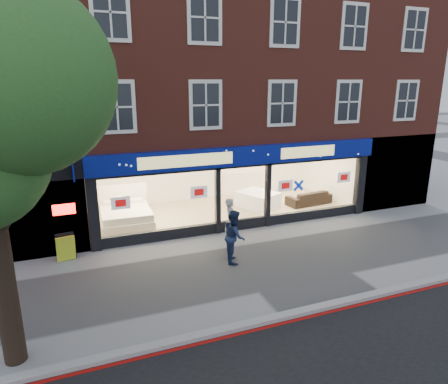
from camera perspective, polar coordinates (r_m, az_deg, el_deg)
ground at (r=13.24m, az=8.15°, el=-9.63°), size 120.00×120.00×0.00m
kerb_line at (r=10.98m, az=16.38°, el=-15.78°), size 60.00×0.10×0.01m
kerb_stone at (r=11.09m, az=15.76°, el=-15.08°), size 60.00×0.25×0.12m
showroom_floor at (r=17.64m, az=-0.19°, el=-2.77°), size 11.00×4.50×0.10m
building at (r=18.35m, az=-2.27°, el=18.91°), size 19.00×8.26×10.30m
display_bed at (r=16.28m, az=-13.88°, el=-3.24°), size 2.06×2.46×1.36m
bedside_table at (r=16.40m, az=-14.51°, el=-3.52°), size 0.53×0.53×0.55m
mattress_stack at (r=18.12m, az=4.81°, el=-1.04°), size 1.93×2.10×0.67m
sofa at (r=18.83m, az=12.00°, el=-0.77°), size 2.20×1.05×0.62m
a_board at (r=13.90m, az=-21.66°, el=-7.37°), size 0.63×0.46×0.90m
pedestrian_grey at (r=14.15m, az=0.94°, el=-4.15°), size 0.61×0.71×1.66m
pedestrian_blue at (r=12.74m, az=1.50°, el=-6.31°), size 0.86×0.98×1.71m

